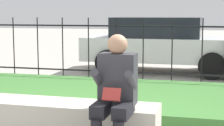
# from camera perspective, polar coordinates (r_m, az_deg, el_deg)

# --- Properties ---
(stone_bench) EXTENTS (2.91, 0.51, 0.49)m
(stone_bench) POSITION_cam_1_polar(r_m,az_deg,el_deg) (4.56, -11.56, -8.87)
(stone_bench) COLOR #B7B2A3
(stone_bench) RESTS_ON ground_plane
(person_seated_reader) EXTENTS (0.42, 0.73, 1.29)m
(person_seated_reader) POSITION_cam_1_polar(r_m,az_deg,el_deg) (3.82, 0.48, -4.32)
(person_seated_reader) COLOR black
(person_seated_reader) RESTS_ON ground_plane
(grass_berm) EXTENTS (10.19, 2.55, 0.21)m
(grass_berm) POSITION_cam_1_polar(r_m,az_deg,el_deg) (6.26, -0.48, -5.26)
(grass_berm) COLOR #3D7533
(grass_berm) RESTS_ON ground_plane
(iron_fence) EXTENTS (8.19, 0.03, 1.41)m
(iron_fence) POSITION_cam_1_polar(r_m,az_deg,el_deg) (7.71, 2.62, 1.94)
(iron_fence) COLOR black
(iron_fence) RESTS_ON ground_plane
(car_parked_center) EXTENTS (3.95, 1.97, 1.39)m
(car_parked_center) POSITION_cam_1_polar(r_m,az_deg,el_deg) (9.66, 7.56, 3.04)
(car_parked_center) COLOR silver
(car_parked_center) RESTS_ON ground_plane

